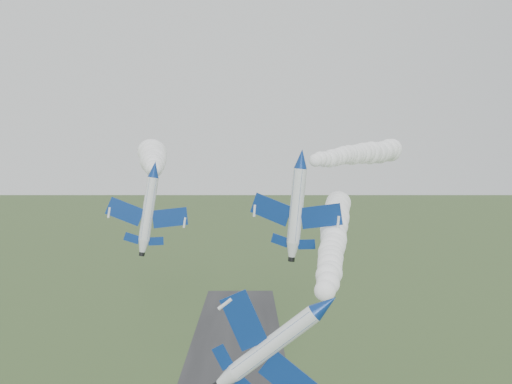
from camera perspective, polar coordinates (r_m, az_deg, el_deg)
jet_lead at (r=43.03m, az=6.97°, el=-11.17°), size 6.39×11.77×7.65m
smoke_trail_jet_lead at (r=79.97m, az=7.87°, el=-3.62°), size 15.16×69.37×4.50m
jet_pair_left at (r=72.30m, az=-10.13°, el=2.27°), size 10.07×12.02×3.18m
smoke_trail_jet_pair_left at (r=105.97m, az=-10.25°, el=3.24°), size 16.32×62.69×5.96m
jet_pair_right at (r=72.01m, az=4.53°, el=3.36°), size 11.96×13.76×3.61m
smoke_trail_jet_pair_right at (r=103.58m, az=10.57°, el=3.76°), size 26.69×54.62×4.57m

